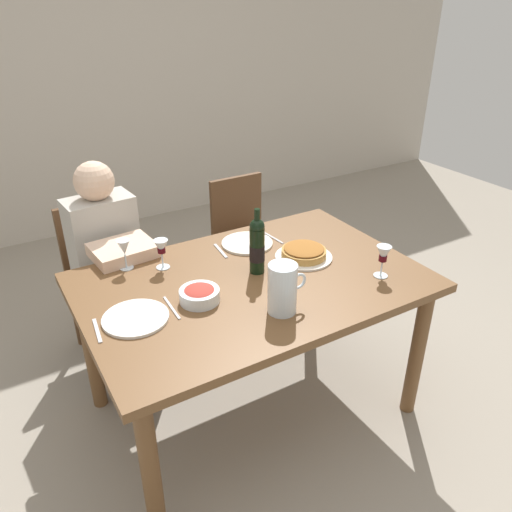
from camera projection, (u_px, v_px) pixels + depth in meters
ground_plane at (253, 405)px, 2.58m from camera, size 8.00×8.00×0.00m
back_wall at (81, 62)px, 3.95m from camera, size 8.00×0.10×2.80m
dining_table at (252, 296)px, 2.27m from camera, size 1.50×1.00×0.76m
wine_bottle at (257, 246)px, 2.22m from camera, size 0.07×0.07×0.31m
water_pitcher at (283, 291)px, 1.96m from camera, size 0.17×0.12×0.21m
baked_tart at (304, 253)px, 2.39m from camera, size 0.27×0.27×0.06m
salad_bowl at (199, 294)px, 2.05m from camera, size 0.17×0.17×0.06m
wine_glass_left_diner at (161, 248)px, 2.27m from camera, size 0.07×0.07×0.14m
wine_glass_right_diner at (124, 249)px, 2.26m from camera, size 0.06×0.06×0.14m
wine_glass_centre at (383, 255)px, 2.20m from camera, size 0.07×0.07×0.15m
dinner_plate_left_setting at (247, 243)px, 2.52m from camera, size 0.26×0.26×0.01m
dinner_plate_right_setting at (136, 318)px, 1.95m from camera, size 0.26×0.26×0.01m
fork_left_setting at (221, 251)px, 2.46m from camera, size 0.03×0.16×0.00m
knife_left_setting at (272, 237)px, 2.59m from camera, size 0.03×0.18×0.00m
knife_right_setting at (172, 308)px, 2.02m from camera, size 0.02×0.18×0.00m
spoon_right_setting at (97, 330)px, 1.88m from camera, size 0.03×0.16×0.00m
chair_left at (102, 270)px, 2.83m from camera, size 0.43×0.43×0.87m
diner_left at (115, 268)px, 2.60m from camera, size 0.37×0.53×1.16m
chair_right at (245, 237)px, 3.21m from camera, size 0.40×0.40×0.87m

